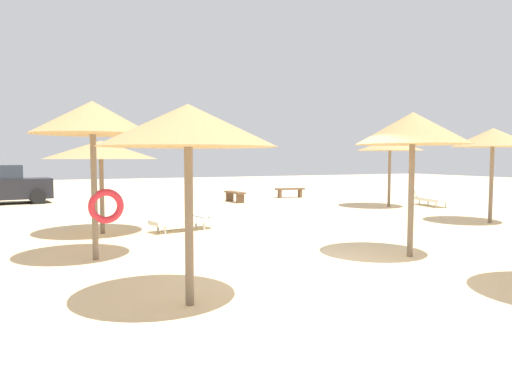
# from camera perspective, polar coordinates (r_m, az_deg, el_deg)

# --- Properties ---
(ground_plane) EXTENTS (80.00, 80.00, 0.00)m
(ground_plane) POSITION_cam_1_polar(r_m,az_deg,el_deg) (9.01, 8.18, -8.89)
(ground_plane) COLOR beige
(parasol_1) EXTENTS (2.40, 2.40, 2.95)m
(parasol_1) POSITION_cam_1_polar(r_m,az_deg,el_deg) (16.39, 26.76, 5.87)
(parasol_1) COLOR #75604C
(parasol_1) RESTS_ON ground
(parasol_2) EXTENTS (2.93, 2.93, 2.49)m
(parasol_2) POSITION_cam_1_polar(r_m,az_deg,el_deg) (13.16, -18.28, 4.84)
(parasol_2) COLOR #75604C
(parasol_2) RESTS_ON ground
(parasol_3) EXTENTS (2.72, 2.72, 2.80)m
(parasol_3) POSITION_cam_1_polar(r_m,az_deg,el_deg) (20.24, 15.92, 5.47)
(parasol_3) COLOR #75604C
(parasol_3) RESTS_ON ground
(parasol_4) EXTENTS (2.36, 2.36, 3.14)m
(parasol_4) POSITION_cam_1_polar(r_m,az_deg,el_deg) (9.83, -19.17, 8.23)
(parasol_4) COLOR #75604C
(parasol_4) RESTS_ON ground
(parasol_5) EXTENTS (2.28, 2.28, 2.95)m
(parasol_5) POSITION_cam_1_polar(r_m,az_deg,el_deg) (10.09, 18.45, 7.25)
(parasol_5) COLOR #75604C
(parasol_5) RESTS_ON ground
(parasol_6) EXTENTS (2.42, 2.42, 2.75)m
(parasol_6) POSITION_cam_1_polar(r_m,az_deg,el_deg) (6.44, -8.23, 7.87)
(parasol_6) COLOR #75604C
(parasol_6) RESTS_ON ground
(lounger_2) EXTENTS (1.99, 1.03, 0.68)m
(lounger_2) POSITION_cam_1_polar(r_m,az_deg,el_deg) (13.32, -8.52, -3.29)
(lounger_2) COLOR silver
(lounger_2) RESTS_ON ground
(lounger_3) EXTENTS (0.98, 1.93, 0.81)m
(lounger_3) POSITION_cam_1_polar(r_m,az_deg,el_deg) (21.29, 20.34, -0.71)
(lounger_3) COLOR silver
(lounger_3) RESTS_ON ground
(bench_0) EXTENTS (0.49, 1.52, 0.49)m
(bench_0) POSITION_cam_1_polar(r_m,az_deg,el_deg) (21.67, -2.59, -0.32)
(bench_0) COLOR brown
(bench_0) RESTS_ON ground
(bench_1) EXTENTS (1.55, 0.66, 0.49)m
(bench_1) POSITION_cam_1_polar(r_m,az_deg,el_deg) (24.18, 4.13, 0.14)
(bench_1) COLOR brown
(bench_1) RESTS_ON ground
(parked_car) EXTENTS (4.16, 2.34, 1.72)m
(parked_car) POSITION_cam_1_polar(r_m,az_deg,el_deg) (23.57, -28.54, 0.70)
(parked_car) COLOR black
(parked_car) RESTS_ON ground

